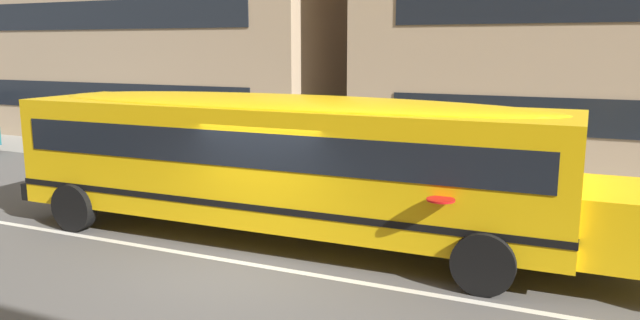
% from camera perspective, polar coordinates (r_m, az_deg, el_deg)
% --- Properties ---
extents(ground_plane, '(400.00, 400.00, 0.00)m').
position_cam_1_polar(ground_plane, '(11.47, -6.36, -9.61)').
color(ground_plane, '#54514F').
extents(sidewalk_far, '(120.00, 3.00, 0.01)m').
position_cam_1_polar(sidewalk_far, '(18.73, 6.59, -1.64)').
color(sidewalk_far, gray).
rests_on(sidewalk_far, ground_plane).
extents(lane_centreline, '(110.00, 0.16, 0.01)m').
position_cam_1_polar(lane_centreline, '(11.47, -6.36, -9.60)').
color(lane_centreline, silver).
rests_on(lane_centreline, ground_plane).
extents(school_bus, '(13.35, 3.16, 2.98)m').
position_cam_1_polar(school_bus, '(12.36, -2.73, 0.42)').
color(school_bus, yellow).
rests_on(school_bus, ground_plane).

